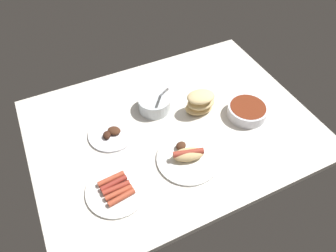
{
  "coord_description": "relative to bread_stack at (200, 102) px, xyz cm",
  "views": [
    {
      "loc": [
        -40.39,
        -80.03,
        101.2
      ],
      "look_at": [
        -2.97,
        -1.74,
        3.0
      ],
      "focal_mm": 33.28,
      "sensor_mm": 36.0,
      "label": 1
    }
  ],
  "objects": [
    {
      "name": "plate_grilled_meat",
      "position": [
        -40.18,
        3.75,
        -4.6
      ],
      "size": [
        19.91,
        19.91,
        3.3
      ],
      "color": "white",
      "rests_on": "ground_plane"
    },
    {
      "name": "bowl_chili",
      "position": [
        17.79,
        -11.15,
        -2.6
      ],
      "size": [
        17.4,
        17.4,
        5.12
      ],
      "color": "white",
      "rests_on": "ground_plane"
    },
    {
      "name": "ground_plane",
      "position": [
        -14.88,
        -2.79,
        -6.9
      ],
      "size": [
        120.0,
        90.0,
        3.0
      ],
      "primitive_type": "cube",
      "color": "silver"
    },
    {
      "name": "plate_sausages",
      "position": [
        -47.31,
        -22.62,
        -4.46
      ],
      "size": [
        22.75,
        22.75,
        3.03
      ],
      "color": "white",
      "rests_on": "ground_plane"
    },
    {
      "name": "bread_stack",
      "position": [
        0.0,
        0.0,
        0.0
      ],
      "size": [
        13.97,
        11.52,
        10.8
      ],
      "color": "tan",
      "rests_on": "ground_plane"
    },
    {
      "name": "plate_hotdog_assembled",
      "position": [
        -17.21,
        -21.23,
        -3.74
      ],
      "size": [
        24.99,
        24.99,
        5.61
      ],
      "color": "white",
      "rests_on": "ground_plane"
    },
    {
      "name": "bowl_coleslaw",
      "position": [
        -17.6,
        10.09,
        -1.83
      ],
      "size": [
        14.65,
        14.65,
        16.11
      ],
      "color": "silver",
      "rests_on": "ground_plane"
    }
  ]
}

